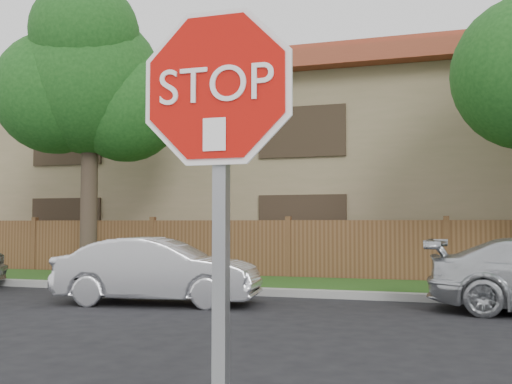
% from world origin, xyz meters
% --- Properties ---
extents(far_curb, '(70.00, 0.30, 0.15)m').
position_xyz_m(far_curb, '(0.00, 8.15, 0.07)').
color(far_curb, gray).
rests_on(far_curb, ground).
extents(grass_strip, '(70.00, 3.00, 0.12)m').
position_xyz_m(grass_strip, '(0.00, 9.80, 0.06)').
color(grass_strip, '#1E4714').
rests_on(grass_strip, ground).
extents(fence, '(70.00, 0.12, 1.60)m').
position_xyz_m(fence, '(0.00, 11.40, 0.80)').
color(fence, '#53341D').
rests_on(fence, ground).
extents(apartment_building, '(35.20, 9.20, 7.20)m').
position_xyz_m(apartment_building, '(0.00, 17.00, 3.53)').
color(apartment_building, '#887A54').
rests_on(apartment_building, ground).
extents(tree_left, '(4.80, 3.90, 7.78)m').
position_xyz_m(tree_left, '(-8.98, 9.57, 5.22)').
color(tree_left, '#382B21').
rests_on(tree_left, ground).
extents(stop_sign, '(1.01, 0.13, 2.55)m').
position_xyz_m(stop_sign, '(-1.02, -1.48, 1.83)').
color(stop_sign, gray).
rests_on(stop_sign, sidewalk_near).
extents(sedan_left, '(3.95, 1.85, 1.25)m').
position_xyz_m(sedan_left, '(-5.22, 6.26, 0.63)').
color(sedan_left, silver).
rests_on(sedan_left, ground).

